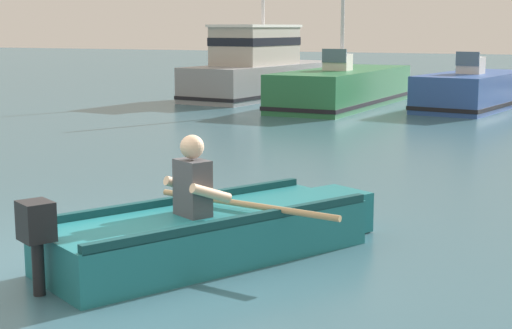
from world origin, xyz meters
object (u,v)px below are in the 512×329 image
at_px(rowboat_with_person, 213,232).
at_px(moored_boat_blue, 474,92).
at_px(moored_boat_grey, 263,70).
at_px(moored_boat_green, 343,89).

relative_size(rowboat_with_person, moored_boat_blue, 0.71).
xyz_separation_m(moored_boat_grey, moored_boat_green, (3.17, -1.65, -0.35)).
height_order(rowboat_with_person, moored_boat_blue, moored_boat_blue).
height_order(moored_boat_green, moored_boat_blue, moored_boat_green).
xyz_separation_m(moored_boat_grey, moored_boat_blue, (6.55, -0.84, -0.38)).
relative_size(moored_boat_grey, moored_boat_green, 1.09).
height_order(rowboat_with_person, moored_boat_green, moored_boat_green).
xyz_separation_m(rowboat_with_person, moored_boat_grey, (-6.61, 15.85, 0.58)).
xyz_separation_m(rowboat_with_person, moored_boat_green, (-3.44, 14.20, 0.23)).
bearing_deg(moored_boat_green, moored_boat_blue, 13.46).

